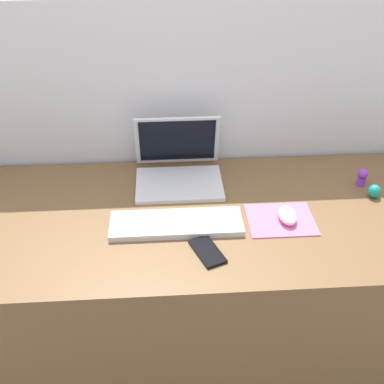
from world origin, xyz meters
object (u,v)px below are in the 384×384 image
(laptop, at_px, (178,164))
(keyboard, at_px, (176,224))
(cell_phone, at_px, (207,251))
(toy_figurine_purple, at_px, (362,177))
(toy_figurine_teal, at_px, (374,191))
(mouse, at_px, (287,215))

(laptop, height_order, keyboard, laptop)
(cell_phone, bearing_deg, keyboard, 102.09)
(toy_figurine_purple, bearing_deg, keyboard, -163.96)
(keyboard, xyz_separation_m, toy_figurine_teal, (0.67, 0.12, 0.01))
(laptop, height_order, mouse, laptop)
(keyboard, bearing_deg, cell_phone, -56.16)
(laptop, relative_size, cell_phone, 2.34)
(laptop, bearing_deg, toy_figurine_purple, -8.20)
(laptop, xyz_separation_m, cell_phone, (0.07, -0.41, -0.05))
(toy_figurine_teal, bearing_deg, keyboard, -170.24)
(cell_phone, distance_m, toy_figurine_purple, 0.65)
(cell_phone, relative_size, toy_figurine_teal, 2.79)
(laptop, xyz_separation_m, toy_figurine_teal, (0.65, -0.16, -0.03))
(toy_figurine_teal, distance_m, toy_figurine_purple, 0.08)
(mouse, height_order, cell_phone, mouse)
(mouse, xyz_separation_m, toy_figurine_teal, (0.32, 0.11, 0.00))
(toy_figurine_purple, bearing_deg, cell_phone, -151.01)
(mouse, distance_m, toy_figurine_teal, 0.34)
(keyboard, xyz_separation_m, toy_figurine_purple, (0.65, 0.19, 0.02))
(keyboard, relative_size, toy_figurine_purple, 6.38)
(keyboard, distance_m, cell_phone, 0.15)
(mouse, bearing_deg, laptop, 140.43)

